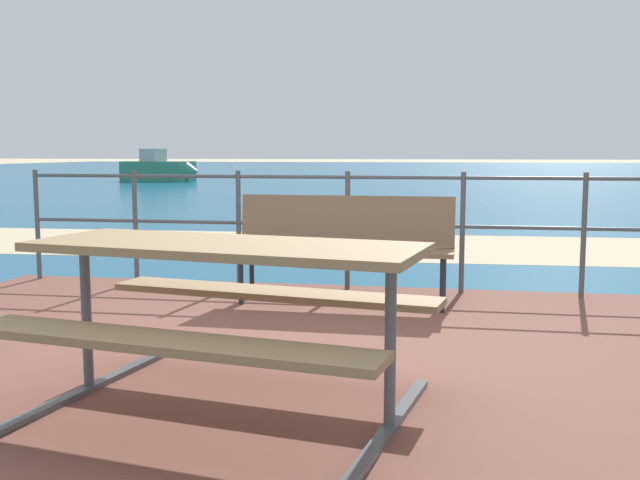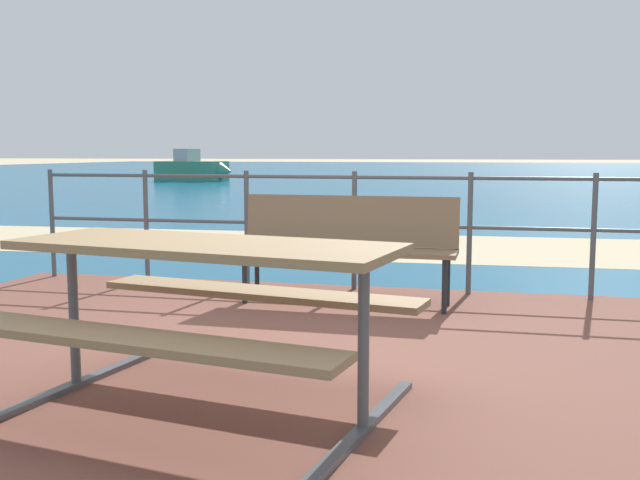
# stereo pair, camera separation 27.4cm
# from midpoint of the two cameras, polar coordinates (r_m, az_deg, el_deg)

# --- Properties ---
(ground_plane) EXTENTS (240.00, 240.00, 0.00)m
(ground_plane) POSITION_cam_midpoint_polar(r_m,az_deg,el_deg) (4.17, -4.59, -10.74)
(ground_plane) COLOR beige
(patio_paving) EXTENTS (6.40, 5.20, 0.06)m
(patio_paving) POSITION_cam_midpoint_polar(r_m,az_deg,el_deg) (4.16, -4.59, -10.34)
(patio_paving) COLOR brown
(patio_paving) RESTS_ON ground
(sea_water) EXTENTS (90.00, 90.00, 0.01)m
(sea_water) POSITION_cam_midpoint_polar(r_m,az_deg,el_deg) (43.87, 8.87, 5.15)
(sea_water) COLOR #145B84
(sea_water) RESTS_ON ground
(beach_strip) EXTENTS (54.06, 4.61, 0.01)m
(beach_strip) POSITION_cam_midpoint_polar(r_m,az_deg,el_deg) (9.79, 4.10, -0.50)
(beach_strip) COLOR beige
(beach_strip) RESTS_ON ground
(picnic_table) EXTENTS (2.00, 1.61, 0.79)m
(picnic_table) POSITION_cam_midpoint_polar(r_m,az_deg,el_deg) (3.41, -9.61, -3.43)
(picnic_table) COLOR #8C704C
(picnic_table) RESTS_ON patio_paving
(park_bench) EXTENTS (1.73, 0.45, 0.85)m
(park_bench) POSITION_cam_midpoint_polar(r_m,az_deg,el_deg) (5.81, 0.52, 0.12)
(park_bench) COLOR #7A6047
(park_bench) RESTS_ON patio_paving
(railing_fence) EXTENTS (5.94, 0.04, 1.03)m
(railing_fence) POSITION_cam_midpoint_polar(r_m,az_deg,el_deg) (6.38, 0.92, 1.80)
(railing_fence) COLOR #4C5156
(railing_fence) RESTS_ON patio_paving
(boat_near) EXTENTS (3.51, 1.85, 1.37)m
(boat_near) POSITION_cam_midpoint_polar(r_m,az_deg,el_deg) (32.15, -12.56, 5.34)
(boat_near) COLOR #338466
(boat_near) RESTS_ON sea_water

